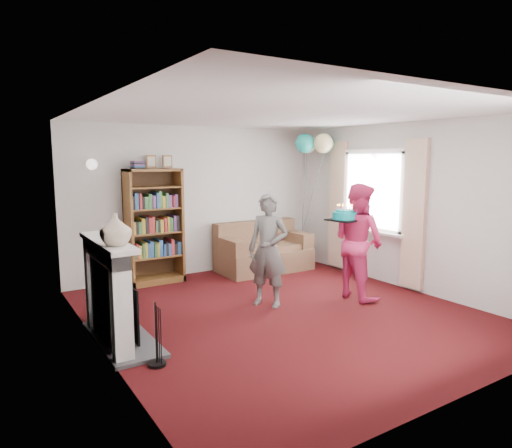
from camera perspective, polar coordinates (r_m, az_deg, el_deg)
ground at (r=5.98m, az=3.37°, el=-11.00°), size 5.00×5.00×0.00m
wall_back at (r=7.85m, az=-7.31°, el=2.91°), size 4.50×0.02×2.50m
wall_left at (r=4.75m, az=-19.23°, el=-0.93°), size 0.02×5.00×2.50m
wall_right at (r=7.24m, az=18.15°, el=2.12°), size 0.02×5.00×2.50m
ceiling at (r=5.67m, az=3.59°, el=13.64°), size 4.50×5.00×0.01m
fireplace at (r=5.13m, az=-17.45°, el=-8.64°), size 0.55×1.80×1.12m
window_bay at (r=7.60m, az=14.39°, el=2.19°), size 0.14×2.02×2.20m
wall_sconce at (r=7.11m, az=-19.85°, el=7.04°), size 0.16×0.23×0.16m
bookcase at (r=7.38m, az=-12.70°, el=-0.38°), size 0.86×0.42×2.02m
sofa at (r=8.10m, az=0.79°, el=-3.49°), size 1.61×0.85×0.85m
wicker_basket at (r=5.80m, az=-16.95°, el=-10.26°), size 0.40×0.40×0.36m
person_striped at (r=6.07m, az=1.52°, el=-3.27°), size 0.61×0.66×1.52m
person_magenta at (r=6.58m, az=12.67°, el=-2.10°), size 0.62×0.80×1.63m
birthday_cake at (r=6.37m, az=10.99°, el=1.03°), size 0.40×0.40×0.22m
balloons at (r=8.10m, az=7.36°, el=9.94°), size 0.77×0.77×1.74m
mantel_vase at (r=4.64m, az=-17.14°, el=-0.65°), size 0.36×0.36×0.32m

